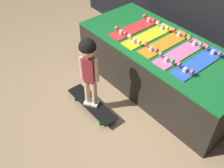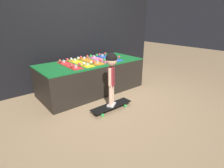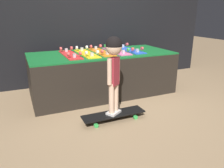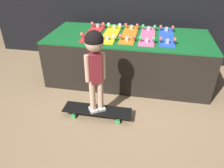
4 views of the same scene
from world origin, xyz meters
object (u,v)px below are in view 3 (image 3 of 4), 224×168
at_px(skateboard_pink_on_rack, 116,51).
at_px(child, 114,61).
at_px(skateboard_blue_on_rack, 130,49).
at_px(skateboard_orange_on_rack, 101,52).
at_px(skateboard_yellow_on_rack, 87,53).
at_px(skateboard_on_floor, 114,115).
at_px(skateboard_red_on_rack, 70,54).

bearing_deg(skateboard_pink_on_rack, child, -116.25).
height_order(skateboard_blue_on_rack, child, child).
bearing_deg(skateboard_pink_on_rack, skateboard_blue_on_rack, 2.79).
distance_m(skateboard_orange_on_rack, skateboard_pink_on_rack, 0.25).
xyz_separation_m(skateboard_yellow_on_rack, skateboard_pink_on_rack, (0.51, 0.02, 0.00)).
bearing_deg(skateboard_on_floor, skateboard_red_on_rack, 105.89).
height_order(skateboard_orange_on_rack, skateboard_blue_on_rack, same).
distance_m(skateboard_yellow_on_rack, skateboard_on_floor, 1.14).
relative_size(skateboard_red_on_rack, skateboard_orange_on_rack, 1.00).
height_order(skateboard_pink_on_rack, skateboard_on_floor, skateboard_pink_on_rack).
relative_size(skateboard_red_on_rack, skateboard_on_floor, 0.97).
relative_size(skateboard_yellow_on_rack, skateboard_on_floor, 0.97).
xyz_separation_m(skateboard_orange_on_rack, skateboard_on_floor, (-0.23, -1.00, -0.61)).
relative_size(skateboard_orange_on_rack, skateboard_blue_on_rack, 1.00).
bearing_deg(skateboard_pink_on_rack, skateboard_yellow_on_rack, -178.16).
xyz_separation_m(skateboard_pink_on_rack, skateboard_on_floor, (-0.48, -0.98, -0.61)).
bearing_deg(skateboard_pink_on_rack, skateboard_orange_on_rack, 175.78).
bearing_deg(skateboard_orange_on_rack, skateboard_on_floor, -102.98).
bearing_deg(skateboard_on_floor, skateboard_pink_on_rack, 63.75).
bearing_deg(skateboard_orange_on_rack, skateboard_red_on_rack, -176.85).
xyz_separation_m(skateboard_red_on_rack, child, (0.28, -0.97, 0.06)).
xyz_separation_m(skateboard_orange_on_rack, child, (-0.23, -1.00, 0.06)).
bearing_deg(skateboard_on_floor, skateboard_yellow_on_rack, 91.38).
relative_size(skateboard_pink_on_rack, skateboard_blue_on_rack, 1.00).
distance_m(skateboard_orange_on_rack, skateboard_on_floor, 1.19).
relative_size(skateboard_orange_on_rack, child, 0.83).
height_order(skateboard_red_on_rack, skateboard_on_floor, skateboard_red_on_rack).
height_order(skateboard_yellow_on_rack, skateboard_orange_on_rack, same).
distance_m(skateboard_blue_on_rack, skateboard_on_floor, 1.38).
bearing_deg(skateboard_blue_on_rack, skateboard_orange_on_rack, 179.28).
xyz_separation_m(skateboard_yellow_on_rack, child, (0.02, -0.97, 0.06)).
xyz_separation_m(skateboard_orange_on_rack, skateboard_pink_on_rack, (0.25, -0.02, 0.00)).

